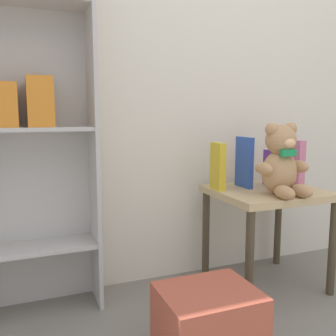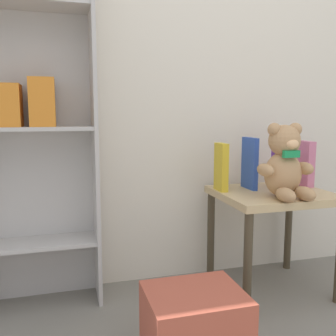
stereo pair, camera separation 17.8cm
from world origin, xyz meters
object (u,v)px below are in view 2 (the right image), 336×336
object	(u,v)px
teddy_bear	(285,164)
book_standing_pink	(305,164)
book_standing_yellow	(221,167)
display_table	(272,207)
book_standing_blue	(250,163)
storage_bin	(195,329)
book_standing_purple	(278,169)
bookshelf_side	(26,107)

from	to	relation	value
teddy_bear	book_standing_pink	world-z (taller)	teddy_bear
book_standing_yellow	display_table	bearing A→B (deg)	-19.81
book_standing_blue	book_standing_pink	distance (m)	0.33
book_standing_yellow	storage_bin	distance (m)	0.82
book_standing_yellow	book_standing_pink	bearing A→B (deg)	0.90
teddy_bear	storage_bin	world-z (taller)	teddy_bear
teddy_bear	book_standing_purple	xyz separation A→B (m)	(0.11, 0.22, -0.06)
bookshelf_side	teddy_bear	bearing A→B (deg)	-16.05
display_table	storage_bin	bearing A→B (deg)	-141.69
book_standing_pink	storage_bin	distance (m)	1.12
book_standing_yellow	book_standing_blue	bearing A→B (deg)	3.60
book_standing_blue	storage_bin	xyz separation A→B (m)	(-0.50, -0.56, -0.52)
teddy_bear	book_standing_blue	size ratio (longest dim) A/B	1.30
display_table	storage_bin	distance (m)	0.80
bookshelf_side	book_standing_blue	world-z (taller)	bookshelf_side
storage_bin	teddy_bear	bearing A→B (deg)	30.66
teddy_bear	storage_bin	size ratio (longest dim) A/B	1.00
book_standing_yellow	storage_bin	size ratio (longest dim) A/B	0.70
book_standing_yellow	book_standing_pink	distance (m)	0.49
bookshelf_side	storage_bin	size ratio (longest dim) A/B	4.86
bookshelf_side	book_standing_yellow	bearing A→B (deg)	-6.63
book_standing_purple	book_standing_pink	world-z (taller)	book_standing_pink
book_standing_purple	book_standing_pink	bearing A→B (deg)	2.14
book_standing_yellow	book_standing_purple	xyz separation A→B (m)	(0.33, -0.00, -0.02)
storage_bin	book_standing_purple	bearing A→B (deg)	39.59
display_table	teddy_bear	world-z (taller)	teddy_bear
bookshelf_side	display_table	size ratio (longest dim) A/B	3.07
teddy_bear	book_standing_pink	bearing A→B (deg)	39.48
book_standing_blue	display_table	bearing A→B (deg)	-50.79
book_standing_blue	storage_bin	distance (m)	0.92
display_table	book_standing_purple	distance (m)	0.22
bookshelf_side	book_standing_yellow	size ratio (longest dim) A/B	6.97
book_standing_pink	bookshelf_side	bearing A→B (deg)	178.08
bookshelf_side	book_standing_blue	size ratio (longest dim) A/B	6.31
book_standing_purple	book_standing_pink	distance (m)	0.17
book_standing_yellow	book_standing_blue	distance (m)	0.16
display_table	book_standing_blue	distance (m)	0.25
bookshelf_side	book_standing_purple	xyz separation A→B (m)	(1.25, -0.11, -0.32)
book_standing_purple	display_table	bearing A→B (deg)	-131.58
bookshelf_side	book_standing_yellow	world-z (taller)	bookshelf_side
teddy_bear	book_standing_purple	bearing A→B (deg)	64.29
teddy_bear	book_standing_yellow	xyz separation A→B (m)	(-0.22, 0.22, -0.04)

